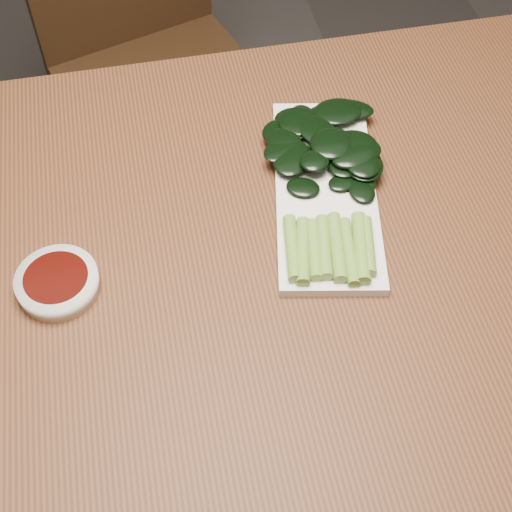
% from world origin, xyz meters
% --- Properties ---
extents(ground, '(6.00, 6.00, 0.00)m').
position_xyz_m(ground, '(0.00, 0.00, 0.00)').
color(ground, '#302D2D').
rests_on(ground, ground).
extents(table, '(1.40, 0.80, 0.75)m').
position_xyz_m(table, '(0.00, 0.00, 0.68)').
color(table, '#4E2A16').
rests_on(table, ground).
extents(chair_far, '(0.52, 0.52, 0.89)m').
position_xyz_m(chair_far, '(-0.04, 0.78, 0.49)').
color(chair_far, black).
rests_on(chair_far, ground).
extents(sauce_bowl, '(0.10, 0.10, 0.03)m').
position_xyz_m(sauce_bowl, '(-0.21, -0.01, 0.76)').
color(sauce_bowl, silver).
rests_on(sauce_bowl, table).
extents(serving_plate, '(0.20, 0.35, 0.01)m').
position_xyz_m(serving_plate, '(0.15, 0.07, 0.76)').
color(serving_plate, silver).
rests_on(serving_plate, table).
extents(gai_lan, '(0.20, 0.33, 0.03)m').
position_xyz_m(gai_lan, '(0.16, 0.10, 0.78)').
color(gai_lan, olive).
rests_on(gai_lan, serving_plate).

